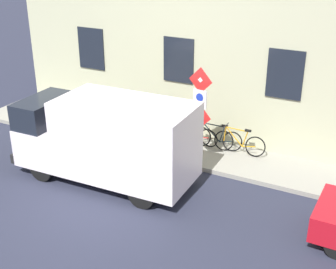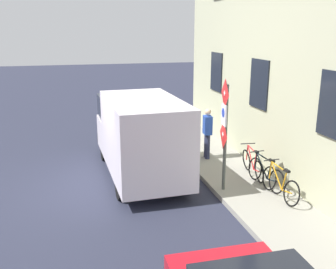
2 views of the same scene
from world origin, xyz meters
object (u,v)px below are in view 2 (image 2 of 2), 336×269
object	(u,v)px
sign_post_stacked	(224,123)
bicycle_black	(265,173)
bicycle_orange	(280,184)
pedestrian	(207,132)
bicycle_red	(252,164)
delivery_van	(140,134)

from	to	relation	value
sign_post_stacked	bicycle_black	size ratio (longest dim) A/B	1.71
bicycle_orange	pedestrian	bearing A→B (deg)	10.04
bicycle_red	pedestrian	xyz separation A→B (m)	(-0.73, 1.93, 0.56)
sign_post_stacked	bicycle_red	xyz separation A→B (m)	(1.27, 0.71, -1.50)
sign_post_stacked	pedestrian	xyz separation A→B (m)	(0.53, 2.64, -0.94)
bicycle_black	pedestrian	size ratio (longest dim) A/B	1.00
bicycle_black	bicycle_red	world-z (taller)	same
delivery_van	bicycle_black	distance (m)	3.87
sign_post_stacked	delivery_van	size ratio (longest dim) A/B	0.54
sign_post_stacked	pedestrian	size ratio (longest dim) A/B	1.70
bicycle_black	bicycle_red	bearing A→B (deg)	-5.32
bicycle_orange	bicycle_red	distance (m)	1.56
bicycle_black	sign_post_stacked	bearing A→B (deg)	81.43
bicycle_red	bicycle_orange	bearing A→B (deg)	-174.05
delivery_van	sign_post_stacked	bearing A→B (deg)	-138.03
bicycle_orange	bicycle_black	world-z (taller)	same
delivery_van	bicycle_orange	size ratio (longest dim) A/B	3.14
pedestrian	delivery_van	bearing A→B (deg)	-157.29
delivery_van	bicycle_black	xyz separation A→B (m)	(3.17, -2.06, -0.82)
bicycle_black	pedestrian	bearing A→B (deg)	9.89
delivery_van	bicycle_black	bearing A→B (deg)	-124.80
bicycle_orange	bicycle_red	bearing A→B (deg)	-1.85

